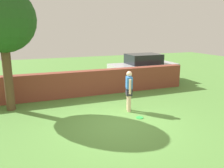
% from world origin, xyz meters
% --- Properties ---
extents(ground_plane, '(40.00, 40.00, 0.00)m').
position_xyz_m(ground_plane, '(0.00, 0.00, 0.00)').
color(ground_plane, '#568C3D').
extents(brick_wall, '(13.72, 0.50, 1.23)m').
position_xyz_m(brick_wall, '(-1.50, 3.93, 0.61)').
color(brick_wall, brown).
rests_on(brick_wall, ground).
extents(tree, '(2.51, 2.51, 4.82)m').
position_xyz_m(tree, '(-3.48, 2.97, 3.52)').
color(tree, brown).
rests_on(tree, ground).
extents(person, '(0.31, 0.52, 1.62)m').
position_xyz_m(person, '(0.91, 1.08, 0.90)').
color(person, beige).
rests_on(person, ground).
extents(car, '(4.20, 1.93, 1.72)m').
position_xyz_m(car, '(4.09, 5.63, 0.86)').
color(car, '#B7B7BC').
rests_on(car, ground).
extents(frisbee_green, '(0.27, 0.27, 0.02)m').
position_xyz_m(frisbee_green, '(0.95, 0.24, 0.01)').
color(frisbee_green, green).
rests_on(frisbee_green, ground).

